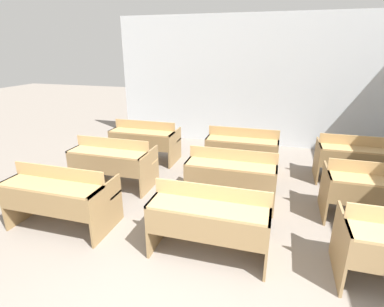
{
  "coord_description": "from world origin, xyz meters",
  "views": [
    {
      "loc": [
        0.6,
        -1.28,
        2.26
      ],
      "look_at": [
        -0.6,
        2.85,
        0.72
      ],
      "focal_mm": 28.0,
      "sensor_mm": 36.0,
      "label": 1
    }
  ],
  "objects_px": {
    "bench_front_left": "(60,195)",
    "bench_front_center": "(210,217)",
    "bench_second_left": "(113,160)",
    "bench_second_center": "(232,174)",
    "bench_third_left": "(145,139)",
    "bench_third_center": "(242,148)",
    "bench_second_right": "(378,190)",
    "bench_third_right": "(358,158)"
  },
  "relations": [
    {
      "from": "bench_front_left",
      "to": "bench_third_left",
      "type": "distance_m",
      "value": 2.56
    },
    {
      "from": "bench_second_right",
      "to": "bench_third_left",
      "type": "xyz_separation_m",
      "value": [
        -3.96,
        1.28,
        0.0
      ]
    },
    {
      "from": "bench_second_center",
      "to": "bench_third_left",
      "type": "relative_size",
      "value": 1.0
    },
    {
      "from": "bench_front_center",
      "to": "bench_second_center",
      "type": "distance_m",
      "value": 1.27
    },
    {
      "from": "bench_second_left",
      "to": "bench_second_right",
      "type": "distance_m",
      "value": 3.96
    },
    {
      "from": "bench_front_left",
      "to": "bench_second_left",
      "type": "distance_m",
      "value": 1.29
    },
    {
      "from": "bench_second_left",
      "to": "bench_second_center",
      "type": "distance_m",
      "value": 2.0
    },
    {
      "from": "bench_second_left",
      "to": "bench_second_center",
      "type": "bearing_deg",
      "value": -0.02
    },
    {
      "from": "bench_front_left",
      "to": "bench_front_center",
      "type": "height_order",
      "value": "same"
    },
    {
      "from": "bench_third_center",
      "to": "bench_second_center",
      "type": "bearing_deg",
      "value": -89.93
    },
    {
      "from": "bench_front_left",
      "to": "bench_second_right",
      "type": "distance_m",
      "value": 4.17
    },
    {
      "from": "bench_front_left",
      "to": "bench_third_center",
      "type": "bearing_deg",
      "value": 51.77
    },
    {
      "from": "bench_third_left",
      "to": "bench_third_right",
      "type": "xyz_separation_m",
      "value": [
        3.98,
        0.02,
        0.0
      ]
    },
    {
      "from": "bench_front_left",
      "to": "bench_second_center",
      "type": "xyz_separation_m",
      "value": [
        2.01,
        1.28,
        0.0
      ]
    },
    {
      "from": "bench_second_center",
      "to": "bench_second_right",
      "type": "relative_size",
      "value": 1.0
    },
    {
      "from": "bench_third_left",
      "to": "bench_third_right",
      "type": "distance_m",
      "value": 3.98
    },
    {
      "from": "bench_front_left",
      "to": "bench_third_right",
      "type": "xyz_separation_m",
      "value": [
        3.99,
        2.59,
        0.0
      ]
    },
    {
      "from": "bench_front_center",
      "to": "bench_third_center",
      "type": "height_order",
      "value": "same"
    },
    {
      "from": "bench_front_center",
      "to": "bench_third_center",
      "type": "relative_size",
      "value": 1.0
    },
    {
      "from": "bench_third_center",
      "to": "bench_third_right",
      "type": "relative_size",
      "value": 1.0
    },
    {
      "from": "bench_second_center",
      "to": "bench_third_left",
      "type": "bearing_deg",
      "value": 147.5
    },
    {
      "from": "bench_front_left",
      "to": "bench_third_right",
      "type": "height_order",
      "value": "same"
    },
    {
      "from": "bench_front_center",
      "to": "bench_third_center",
      "type": "bearing_deg",
      "value": 89.27
    },
    {
      "from": "bench_front_left",
      "to": "bench_second_center",
      "type": "distance_m",
      "value": 2.39
    },
    {
      "from": "bench_second_right",
      "to": "bench_front_left",
      "type": "bearing_deg",
      "value": -162.06
    },
    {
      "from": "bench_second_right",
      "to": "bench_third_right",
      "type": "height_order",
      "value": "same"
    },
    {
      "from": "bench_front_left",
      "to": "bench_second_center",
      "type": "bearing_deg",
      "value": 32.52
    },
    {
      "from": "bench_second_left",
      "to": "bench_third_right",
      "type": "xyz_separation_m",
      "value": [
        3.98,
        1.3,
        0.0
      ]
    },
    {
      "from": "bench_front_center",
      "to": "bench_second_center",
      "type": "relative_size",
      "value": 1.0
    },
    {
      "from": "bench_third_left",
      "to": "bench_third_center",
      "type": "height_order",
      "value": "same"
    },
    {
      "from": "bench_third_right",
      "to": "bench_second_left",
      "type": "bearing_deg",
      "value": -161.91
    },
    {
      "from": "bench_front_left",
      "to": "bench_third_right",
      "type": "bearing_deg",
      "value": 32.94
    },
    {
      "from": "bench_front_center",
      "to": "bench_third_right",
      "type": "distance_m",
      "value": 3.26
    },
    {
      "from": "bench_third_left",
      "to": "bench_third_center",
      "type": "relative_size",
      "value": 1.0
    },
    {
      "from": "bench_second_center",
      "to": "bench_second_right",
      "type": "bearing_deg",
      "value": 0.03
    },
    {
      "from": "bench_second_center",
      "to": "bench_third_left",
      "type": "distance_m",
      "value": 2.38
    },
    {
      "from": "bench_second_left",
      "to": "bench_third_center",
      "type": "height_order",
      "value": "same"
    },
    {
      "from": "bench_second_left",
      "to": "bench_third_left",
      "type": "xyz_separation_m",
      "value": [
        -0.0,
        1.28,
        0.0
      ]
    },
    {
      "from": "bench_front_center",
      "to": "bench_second_center",
      "type": "bearing_deg",
      "value": 88.46
    },
    {
      "from": "bench_second_left",
      "to": "bench_third_right",
      "type": "height_order",
      "value": "same"
    },
    {
      "from": "bench_front_left",
      "to": "bench_third_center",
      "type": "distance_m",
      "value": 3.25
    },
    {
      "from": "bench_front_left",
      "to": "bench_front_center",
      "type": "relative_size",
      "value": 1.0
    }
  ]
}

